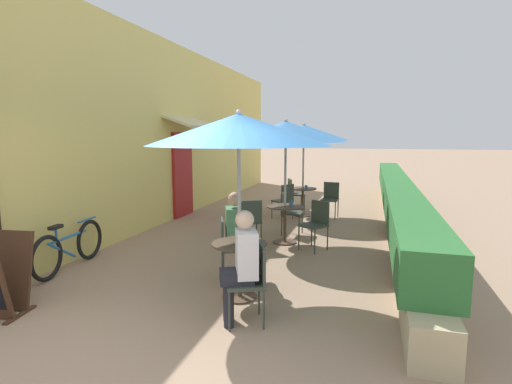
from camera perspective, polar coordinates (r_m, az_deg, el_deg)
The scene contains 23 objects.
ground_plane at distance 4.20m, azimuth -18.79°, elevation -21.28°, with size 120.00×120.00×0.00m, color #9E7F66.
cafe_facade_wall at distance 10.70m, azimuth -9.99°, elevation 8.30°, with size 0.98×13.56×4.20m.
planter_hedge at distance 9.77m, azimuth 19.44°, elevation -1.15°, with size 0.60×12.56×1.01m.
patio_table_near at distance 5.05m, azimuth -2.38°, elevation -9.73°, with size 0.69×0.69×0.71m.
patio_umbrella_near at distance 4.80m, azimuth -2.49°, elevation 8.88°, with size 2.21×2.21×2.33m.
cafe_chair_near_left at distance 4.40m, azimuth -0.59°, elevation -12.03°, with size 0.53×0.53×0.87m.
seated_patron_near_left at distance 4.33m, azimuth -2.08°, elevation -9.97°, with size 0.49×0.45×1.25m.
cafe_chair_near_right at distance 5.69m, azimuth -3.75°, elevation -7.35°, with size 0.53×0.53×0.87m.
seated_patron_near_right at distance 5.65m, azimuth -2.63°, elevation -5.65°, with size 0.49×0.45×1.25m.
coffee_cup_near at distance 4.92m, azimuth -0.40°, elevation -6.90°, with size 0.07×0.07×0.09m.
patio_table_mid at distance 7.57m, azimuth 4.15°, elevation -3.68°, with size 0.69×0.69×0.71m.
patio_umbrella_mid at distance 7.41m, azimuth 4.28°, elevation 8.59°, with size 2.21×2.21×2.33m.
cafe_chair_mid_left at distance 7.32m, azimuth -0.81°, elevation -3.82°, with size 0.54×0.54×0.87m.
cafe_chair_mid_right at distance 7.19m, azimuth 8.59°, elevation -4.14°, with size 0.55×0.55×0.87m.
cafe_chair_mid_back at distance 8.24m, azimuth 4.69°, elevation -2.51°, with size 0.40×0.40×0.87m.
coffee_cup_mid at distance 7.58m, azimuth 5.05°, elevation -1.61°, with size 0.07×0.07×0.09m.
patio_table_far at distance 10.16m, azimuth 6.69°, elevation -0.69°, with size 0.69×0.69×0.71m.
patio_umbrella_far at distance 10.04m, azimuth 6.84°, elevation 8.42°, with size 2.21×2.21×2.33m.
cafe_chair_far_left at distance 10.79m, azimuth 5.40°, elevation 0.01°, with size 0.53×0.53×0.87m.
cafe_chair_far_right at distance 9.63m, azimuth 4.09°, elevation -0.95°, with size 0.56×0.56×0.87m.
cafe_chair_far_back at distance 10.07m, azimuth 10.57°, elevation -0.68°, with size 0.44×0.44×0.87m.
coffee_cup_far at distance 9.99m, azimuth 7.18°, elevation 0.72°, with size 0.07×0.07×0.09m.
bicycle_leaning at distance 6.75m, azimuth -25.09°, elevation -7.15°, with size 0.23×1.67×0.74m.
Camera 1 is at (2.18, -2.96, 2.03)m, focal length 28.00 mm.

